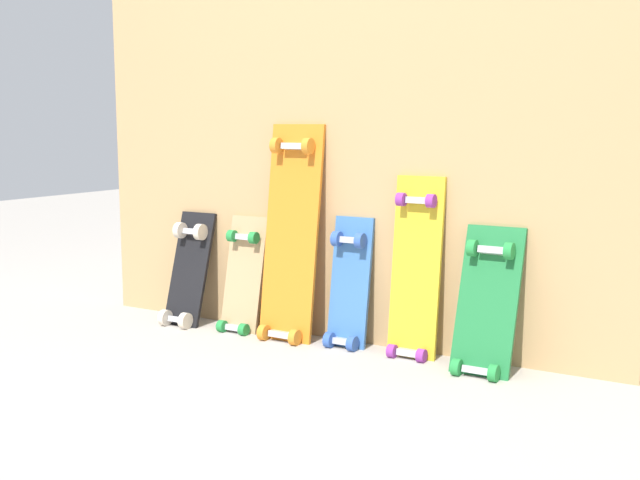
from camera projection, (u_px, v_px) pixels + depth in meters
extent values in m
plane|color=#B2AAA0|center=(329.00, 341.00, 3.19)|extent=(12.00, 12.00, 0.00)
cube|color=tan|center=(338.00, 160.00, 3.15)|extent=(2.32, 0.04, 1.44)
cube|color=black|center=(189.00, 276.00, 3.47)|extent=(0.18, 0.18, 0.54)
cube|color=#B7B7BF|center=(178.00, 320.00, 3.42)|extent=(0.08, 0.04, 0.03)
cube|color=#B7B7BF|center=(193.00, 232.00, 3.47)|extent=(0.08, 0.04, 0.03)
cylinder|color=beige|center=(165.00, 318.00, 3.44)|extent=(0.03, 0.07, 0.07)
cylinder|color=beige|center=(185.00, 321.00, 3.38)|extent=(0.03, 0.07, 0.07)
cylinder|color=beige|center=(180.00, 230.00, 3.48)|extent=(0.03, 0.07, 0.07)
cylinder|color=beige|center=(200.00, 232.00, 3.42)|extent=(0.03, 0.07, 0.07)
cube|color=tan|center=(244.00, 283.00, 3.35)|extent=(0.18, 0.13, 0.55)
cube|color=#B7B7BF|center=(235.00, 328.00, 3.32)|extent=(0.08, 0.04, 0.03)
cube|color=#B7B7BF|center=(245.00, 237.00, 3.34)|extent=(0.08, 0.04, 0.03)
cylinder|color=#268C3F|center=(222.00, 326.00, 3.33)|extent=(0.03, 0.05, 0.05)
cylinder|color=#268C3F|center=(244.00, 330.00, 3.28)|extent=(0.03, 0.05, 0.05)
cylinder|color=#268C3F|center=(232.00, 236.00, 3.35)|extent=(0.03, 0.05, 0.05)
cylinder|color=#268C3F|center=(254.00, 238.00, 3.29)|extent=(0.03, 0.05, 0.05)
cube|color=orange|center=(291.00, 241.00, 3.20)|extent=(0.24, 0.14, 0.92)
cube|color=#B7B7BF|center=(282.00, 335.00, 3.19)|extent=(0.11, 0.04, 0.03)
cube|color=#B7B7BF|center=(294.00, 146.00, 3.16)|extent=(0.11, 0.04, 0.03)
cylinder|color=orange|center=(264.00, 333.00, 3.21)|extent=(0.03, 0.06, 0.06)
cylinder|color=orange|center=(295.00, 337.00, 3.13)|extent=(0.03, 0.06, 0.06)
cylinder|color=orange|center=(276.00, 146.00, 3.19)|extent=(0.03, 0.06, 0.06)
cylinder|color=orange|center=(308.00, 146.00, 3.11)|extent=(0.03, 0.06, 0.06)
cube|color=#386BAD|center=(350.00, 290.00, 3.11)|extent=(0.16, 0.10, 0.57)
cube|color=#B7B7BF|center=(343.00, 341.00, 3.09)|extent=(0.07, 0.04, 0.03)
cube|color=#B7B7BF|center=(351.00, 240.00, 3.09)|extent=(0.07, 0.04, 0.03)
cylinder|color=#3359B2|center=(329.00, 340.00, 3.10)|extent=(0.03, 0.06, 0.06)
cylinder|color=#3359B2|center=(352.00, 344.00, 3.05)|extent=(0.03, 0.06, 0.06)
cylinder|color=#3359B2|center=(337.00, 239.00, 3.10)|extent=(0.03, 0.06, 0.06)
cylinder|color=#3359B2|center=(360.00, 241.00, 3.05)|extent=(0.03, 0.06, 0.06)
cube|color=gold|center=(416.00, 276.00, 2.96)|extent=(0.19, 0.10, 0.74)
cube|color=#B7B7BF|center=(409.00, 353.00, 2.96)|extent=(0.09, 0.04, 0.03)
cube|color=#B7B7BF|center=(418.00, 200.00, 2.93)|extent=(0.09, 0.04, 0.03)
cylinder|color=purple|center=(392.00, 351.00, 2.97)|extent=(0.03, 0.05, 0.05)
cylinder|color=purple|center=(421.00, 356.00, 2.91)|extent=(0.03, 0.05, 0.05)
cylinder|color=purple|center=(401.00, 199.00, 2.94)|extent=(0.03, 0.05, 0.05)
cylinder|color=purple|center=(431.00, 201.00, 2.88)|extent=(0.03, 0.05, 0.05)
cube|color=#1E7238|center=(487.00, 311.00, 2.79)|extent=(0.21, 0.20, 0.58)
cube|color=#B7B7BF|center=(477.00, 370.00, 2.74)|extent=(0.10, 0.04, 0.03)
cube|color=#B7B7BF|center=(492.00, 250.00, 2.79)|extent=(0.10, 0.04, 0.03)
cylinder|color=#268C3F|center=(457.00, 367.00, 2.76)|extent=(0.03, 0.06, 0.06)
cylinder|color=#268C3F|center=(494.00, 373.00, 2.69)|extent=(0.03, 0.06, 0.06)
cylinder|color=#268C3F|center=(472.00, 248.00, 2.81)|extent=(0.03, 0.06, 0.06)
cylinder|color=#268C3F|center=(509.00, 251.00, 2.74)|extent=(0.03, 0.06, 0.06)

